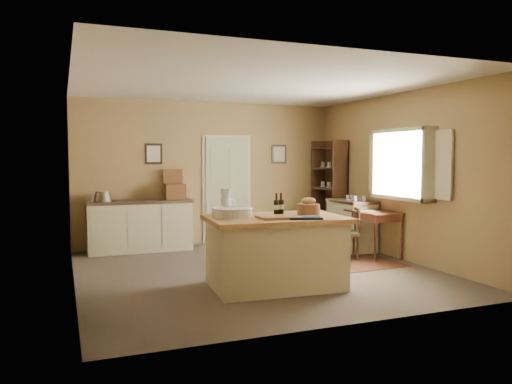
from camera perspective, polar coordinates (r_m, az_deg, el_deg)
ground at (r=7.36m, az=0.09°, el=-9.03°), size 5.00×5.00×0.00m
wall_back at (r=9.55m, az=-5.40°, el=2.12°), size 5.00×0.10×2.70m
wall_front at (r=4.94m, az=10.74°, el=0.33°), size 5.00×0.10×2.70m
wall_left at (r=6.68m, az=-20.29°, el=1.10°), size 0.10×5.00×2.70m
wall_right at (r=8.42m, az=16.15°, el=1.73°), size 0.10×5.00×2.70m
ceiling at (r=7.24m, az=0.09°, el=12.26°), size 5.00×5.00×0.00m
door at (r=9.63m, az=-3.34°, el=0.39°), size 0.97×0.06×2.11m
framed_prints at (r=9.58m, az=-4.22°, el=4.35°), size 2.82×0.02×0.38m
window at (r=8.21m, az=16.60°, el=3.07°), size 0.25×1.99×1.12m
work_island at (r=6.39m, az=2.15°, el=-6.62°), size 1.79×1.23×1.20m
sideboard at (r=9.04m, az=-13.06°, el=-3.59°), size 1.82×0.52×1.18m
rug at (r=8.31m, az=10.98°, el=-7.56°), size 1.15×1.64×0.01m
writing_desk at (r=8.53m, az=13.23°, el=-2.76°), size 0.57×0.93×0.82m
desk_chair at (r=8.29m, az=10.25°, el=-4.72°), size 0.50×0.50×0.82m
right_cabinet at (r=9.10m, az=10.88°, el=-3.66°), size 0.54×0.96×0.99m
shelving_unit at (r=10.00m, az=8.53°, el=0.13°), size 0.34×0.89×1.99m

